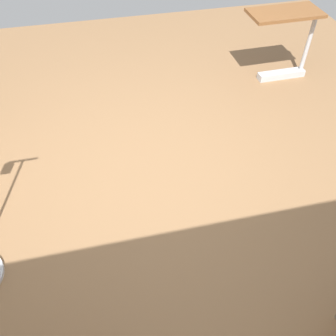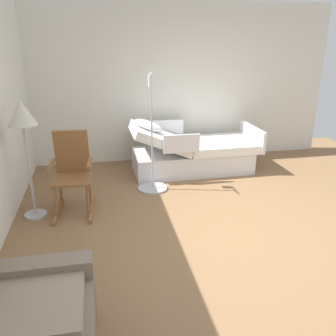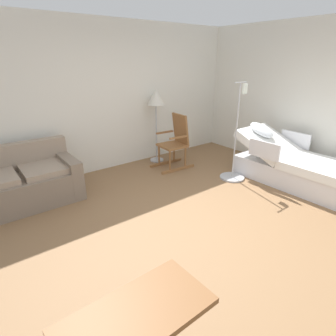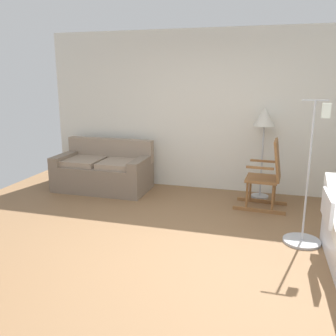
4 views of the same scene
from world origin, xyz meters
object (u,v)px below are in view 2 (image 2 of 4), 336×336
rocking_chair (73,173)px  iv_pole (152,173)px  hospital_bed (192,153)px  floor_lamp (23,121)px

rocking_chair → iv_pole: bearing=-67.4°
hospital_bed → floor_lamp: bearing=117.4°
rocking_chair → floor_lamp: bearing=101.7°
iv_pole → hospital_bed: bearing=-49.2°
hospital_bed → iv_pole: size_ratio=1.25×
rocking_chair → iv_pole: (0.46, -1.10, -0.25)m
hospital_bed → iv_pole: 1.02m
hospital_bed → iv_pole: iv_pole is taller
hospital_bed → floor_lamp: size_ratio=1.43×
rocking_chair → floor_lamp: floor_lamp is taller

